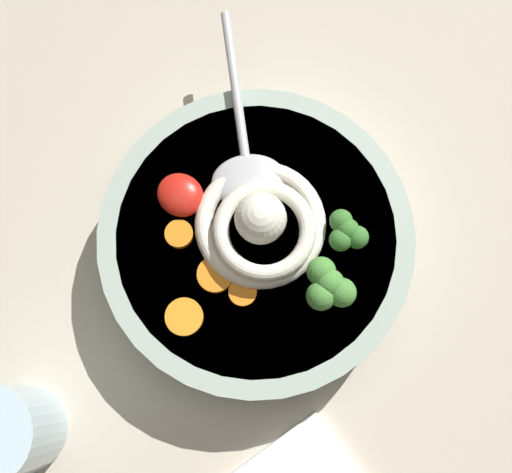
{
  "coord_description": "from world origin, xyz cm",
  "views": [
    {
      "loc": [
        5.09,
        -11.57,
        60.21
      ],
      "look_at": [
        -1.81,
        -2.03,
        8.01
      ],
      "focal_mm": 46.95,
      "sensor_mm": 36.0,
      "label": 1
    }
  ],
  "objects_px": {
    "noodle_pile": "(261,225)",
    "soup_spoon": "(246,164)",
    "drinking_glass": "(4,432)",
    "soup_bowl": "(256,243)"
  },
  "relations": [
    {
      "from": "noodle_pile",
      "to": "soup_spoon",
      "type": "distance_m",
      "value": 0.05
    },
    {
      "from": "soup_bowl",
      "to": "soup_spoon",
      "type": "height_order",
      "value": "soup_spoon"
    },
    {
      "from": "soup_bowl",
      "to": "drinking_glass",
      "type": "height_order",
      "value": "drinking_glass"
    },
    {
      "from": "noodle_pile",
      "to": "soup_spoon",
      "type": "relative_size",
      "value": 0.78
    },
    {
      "from": "drinking_glass",
      "to": "noodle_pile",
      "type": "bearing_deg",
      "value": 74.55
    },
    {
      "from": "noodle_pile",
      "to": "drinking_glass",
      "type": "xyz_separation_m",
      "value": [
        -0.07,
        -0.24,
        -0.02
      ]
    },
    {
      "from": "drinking_glass",
      "to": "soup_bowl",
      "type": "bearing_deg",
      "value": 74.02
    },
    {
      "from": "soup_bowl",
      "to": "drinking_glass",
      "type": "bearing_deg",
      "value": -105.98
    },
    {
      "from": "soup_spoon",
      "to": "noodle_pile",
      "type": "bearing_deg",
      "value": -174.49
    },
    {
      "from": "soup_bowl",
      "to": "noodle_pile",
      "type": "distance_m",
      "value": 0.04
    }
  ]
}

